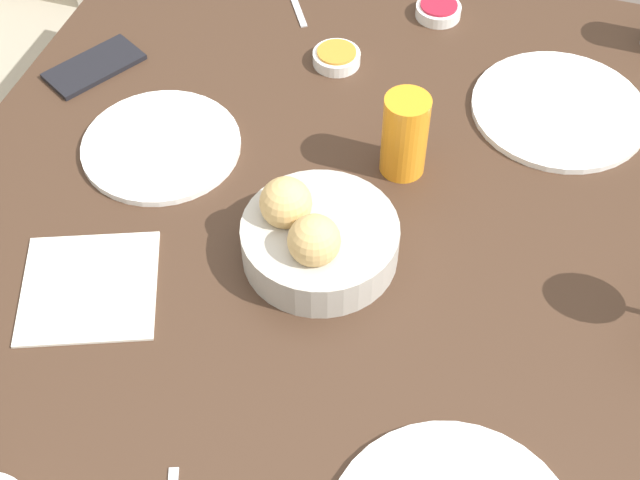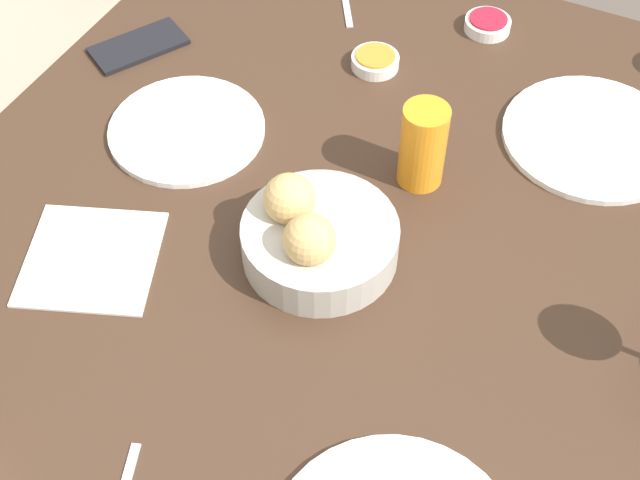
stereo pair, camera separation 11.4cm
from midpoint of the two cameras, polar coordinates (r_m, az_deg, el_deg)
The scene contains 10 objects.
ground_plane at distance 1.85m, azimuth 2.38°, elevation -14.52°, with size 10.00×10.00×0.00m, color #564C44.
dining_table at distance 1.28m, azimuth 3.35°, elevation -1.63°, with size 1.24×1.08×0.77m.
bread_basket at distance 1.13m, azimuth 2.60°, elevation 0.04°, with size 0.20×0.20×0.11m.
plate_near_right at distance 1.38m, azimuth 19.35°, elevation 6.11°, with size 0.26×0.26×0.01m.
plate_far_center at distance 1.32m, azimuth -6.09°, elevation 6.91°, with size 0.23×0.23×0.01m.
juice_glass at distance 1.22m, azimuth 9.28°, elevation 5.84°, with size 0.06×0.06×0.13m.
jam_bowl_berry at distance 1.53m, azimuth 12.84°, elevation 13.22°, with size 0.08×0.08×0.02m.
jam_bowl_honey at distance 1.43m, azimuth 5.88°, elevation 11.22°, with size 0.08×0.08×0.02m.
napkin at distance 1.18m, azimuth -11.78°, elevation -1.33°, with size 0.22×0.22×0.00m.
cell_phone at distance 1.48m, azimuth -9.36°, elevation 12.05°, with size 0.17×0.14×0.01m.
Camera 2 is at (-0.71, -0.33, 1.68)m, focal length 50.00 mm.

